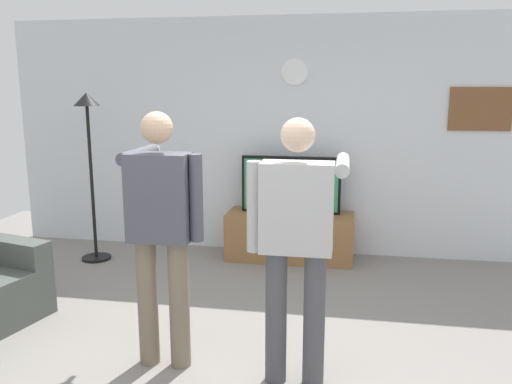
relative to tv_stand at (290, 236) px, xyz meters
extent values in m
plane|color=gray|center=(-0.20, -2.60, -0.26)|extent=(8.40, 8.40, 0.00)
cube|color=silver|center=(-0.20, 0.35, 1.09)|extent=(6.40, 0.10, 2.70)
cube|color=olive|center=(0.00, 0.00, 0.00)|extent=(1.41, 0.51, 0.53)
sphere|color=black|center=(0.00, -0.27, 0.03)|extent=(0.04, 0.04, 0.04)
cube|color=black|center=(0.00, 0.05, 0.58)|extent=(1.11, 0.06, 0.64)
cube|color=#338C59|center=(0.00, 0.02, 0.58)|extent=(1.05, 0.01, 0.58)
cylinder|color=white|center=(0.00, 0.29, 1.82)|extent=(0.29, 0.03, 0.29)
cube|color=brown|center=(1.99, 0.30, 1.42)|extent=(0.64, 0.04, 0.46)
cylinder|color=black|center=(-2.16, -0.39, -0.25)|extent=(0.32, 0.32, 0.03)
cylinder|color=black|center=(-2.16, -0.39, 0.61)|extent=(0.04, 0.04, 1.69)
cone|color=black|center=(-2.16, -0.39, 1.53)|extent=(0.28, 0.28, 0.14)
cylinder|color=#7A6B56|center=(-0.73, -2.43, 0.19)|extent=(0.14, 0.14, 0.90)
cylinder|color=#7A6B56|center=(-0.50, -2.43, 0.19)|extent=(0.14, 0.14, 0.90)
cube|color=#4C4C56|center=(-0.61, -2.43, 0.94)|extent=(0.42, 0.22, 0.59)
sphere|color=tan|center=(-0.61, -2.43, 1.40)|extent=(0.21, 0.21, 0.21)
cylinder|color=#4C4C56|center=(-0.86, -2.14, 1.18)|extent=(0.09, 0.58, 0.09)
cube|color=white|center=(-0.86, -1.82, 1.18)|extent=(0.04, 0.12, 0.04)
cylinder|color=#4C4C56|center=(-0.36, -2.43, 0.94)|extent=(0.09, 0.09, 0.58)
cylinder|color=#4C4C51|center=(0.19, -2.50, 0.19)|extent=(0.14, 0.14, 0.90)
cylinder|color=#4C4C51|center=(0.43, -2.50, 0.19)|extent=(0.14, 0.14, 0.90)
cube|color=#B7B7B7|center=(0.31, -2.50, 0.92)|extent=(0.45, 0.22, 0.57)
sphere|color=beige|center=(0.31, -2.50, 1.37)|extent=(0.21, 0.21, 0.21)
cylinder|color=#B7B7B7|center=(0.04, -2.50, 0.92)|extent=(0.09, 0.09, 0.58)
cylinder|color=#B7B7B7|center=(0.58, -2.21, 1.16)|extent=(0.09, 0.58, 0.09)
cube|color=white|center=(0.58, -1.89, 1.16)|extent=(0.04, 0.12, 0.04)
cube|color=#4C514C|center=(-2.27, -1.75, 0.27)|extent=(0.87, 0.40, 0.22)
camera|label=1|loc=(0.60, -5.63, 1.65)|focal=36.47mm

